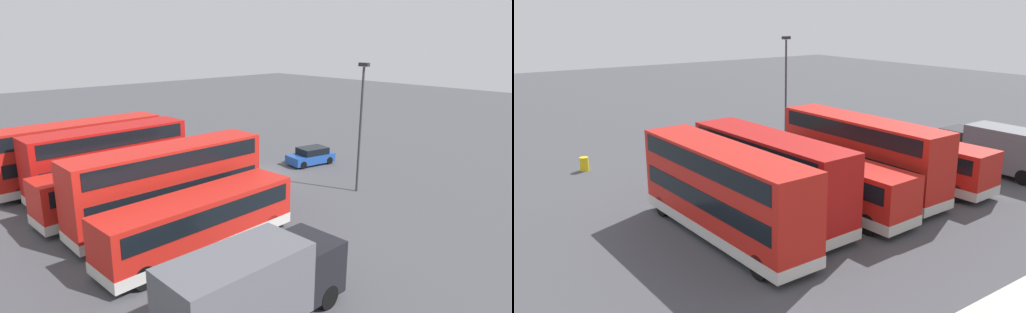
% 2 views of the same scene
% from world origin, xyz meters
% --- Properties ---
extents(ground_plane, '(140.00, 140.00, 0.00)m').
position_xyz_m(ground_plane, '(0.00, 0.00, 0.00)').
color(ground_plane, '#47474C').
extents(bus_single_deck_near_end, '(3.15, 10.81, 2.95)m').
position_xyz_m(bus_single_deck_near_end, '(-7.43, 11.24, 1.62)').
color(bus_single_deck_near_end, red).
rests_on(bus_single_deck_near_end, ground).
extents(bus_double_decker_second, '(2.80, 11.70, 4.55)m').
position_xyz_m(bus_double_decker_second, '(-3.42, 10.54, 2.45)').
color(bus_double_decker_second, red).
rests_on(bus_double_decker_second, ground).
extents(bus_single_deck_third, '(3.13, 11.68, 2.95)m').
position_xyz_m(bus_single_deck_third, '(0.10, 11.13, 1.62)').
color(bus_single_deck_third, red).
rests_on(bus_single_deck_third, ground).
extents(bus_double_decker_fourth, '(3.00, 10.90, 4.55)m').
position_xyz_m(bus_double_decker_fourth, '(3.69, 10.91, 2.45)').
color(bus_double_decker_fourth, '#B71411').
rests_on(bus_double_decker_fourth, ground).
extents(bus_double_decker_fifth, '(2.88, 11.82, 4.55)m').
position_xyz_m(bus_double_decker_fifth, '(6.96, 11.62, 2.45)').
color(bus_double_decker_fifth, red).
rests_on(bus_double_decker_fifth, ground).
extents(box_truck_blue, '(2.66, 7.55, 3.20)m').
position_xyz_m(box_truck_blue, '(-13.76, 13.26, 1.71)').
color(box_truck_blue, '#595960').
rests_on(box_truck_blue, ground).
extents(car_hatchback_silver, '(2.47, 4.21, 1.43)m').
position_xyz_m(car_hatchback_silver, '(-0.65, -4.69, 0.70)').
color(car_hatchback_silver, '#1E479E').
rests_on(car_hatchback_silver, ground).
extents(lamp_post_tall, '(0.70, 0.30, 8.78)m').
position_xyz_m(lamp_post_tall, '(-7.28, -1.99, 5.08)').
color(lamp_post_tall, '#38383D').
rests_on(lamp_post_tall, ground).
extents(waste_bin_yellow, '(0.60, 0.60, 0.95)m').
position_xyz_m(waste_bin_yellow, '(8.99, -3.79, 0.47)').
color(waste_bin_yellow, yellow).
rests_on(waste_bin_yellow, ground).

